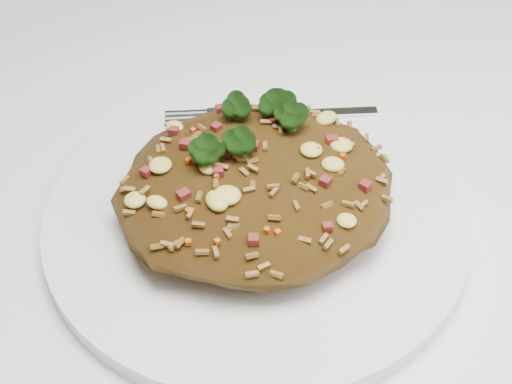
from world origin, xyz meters
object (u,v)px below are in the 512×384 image
at_px(plate, 256,216).
at_px(fork, 282,115).
at_px(dining_table, 158,271).
at_px(fried_rice, 256,177).

xyz_separation_m(plate, fork, (0.05, 0.08, 0.01)).
bearing_deg(dining_table, fried_rice, -43.89).
height_order(plate, fork, fork).
bearing_deg(fried_rice, plate, -111.64).
distance_m(fried_rice, fork, 0.10).
distance_m(plate, fried_rice, 0.03).
bearing_deg(fork, plate, -105.09).
xyz_separation_m(plate, fried_rice, (0.00, 0.00, 0.03)).
height_order(dining_table, fork, fork).
height_order(plate, fried_rice, fried_rice).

